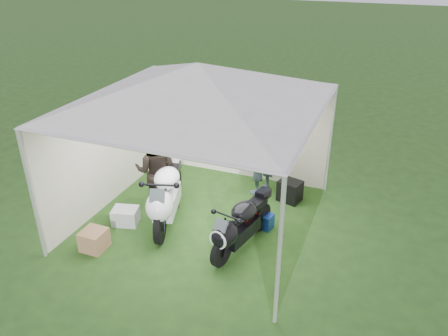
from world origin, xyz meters
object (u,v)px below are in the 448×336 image
at_px(crate_0, 126,216).
at_px(paddock_stand, 262,220).
at_px(person_blue_jacket, 262,150).
at_px(motorcycle_white, 166,194).
at_px(motorcycle_black, 239,225).
at_px(crate_1, 94,240).
at_px(equipment_box, 290,191).
at_px(person_dark_jacket, 156,170).
at_px(canopy_tent, 199,88).

bearing_deg(crate_0, paddock_stand, 18.84).
bearing_deg(person_blue_jacket, motorcycle_white, -14.67).
xyz_separation_m(paddock_stand, person_blue_jacket, (-0.43, 1.25, 0.83)).
relative_size(motorcycle_black, crate_1, 4.37).
bearing_deg(equipment_box, person_dark_jacket, -151.96).
relative_size(canopy_tent, motorcycle_white, 2.70).
bearing_deg(person_dark_jacket, paddock_stand, 166.89).
bearing_deg(crate_0, person_blue_jacket, 46.05).
bearing_deg(motorcycle_black, crate_1, -145.42).
bearing_deg(canopy_tent, paddock_stand, 6.58).
xyz_separation_m(person_blue_jacket, crate_1, (-2.07, -2.94, -0.79)).
relative_size(person_blue_jacket, equipment_box, 4.37).
bearing_deg(paddock_stand, motorcycle_black, -103.19).
bearing_deg(motorcycle_black, person_blue_jacket, 110.04).
height_order(motorcycle_black, person_dark_jacket, person_dark_jacket).
height_order(motorcycle_white, motorcycle_black, motorcycle_white).
height_order(motorcycle_white, crate_1, motorcycle_white).
bearing_deg(crate_1, motorcycle_black, 21.39).
relative_size(motorcycle_white, person_dark_jacket, 1.24).
distance_m(equipment_box, crate_0, 3.30).
relative_size(paddock_stand, crate_0, 0.82).
height_order(motorcycle_black, person_blue_jacket, person_blue_jacket).
bearing_deg(paddock_stand, canopy_tent, -173.42).
relative_size(canopy_tent, motorcycle_black, 3.24).
distance_m(person_dark_jacket, person_blue_jacket, 2.18).
bearing_deg(canopy_tent, person_blue_jacket, 61.99).
height_order(paddock_stand, crate_0, crate_0).
bearing_deg(equipment_box, canopy_tent, -138.22).
bearing_deg(paddock_stand, motorcycle_white, -164.33).
bearing_deg(equipment_box, paddock_stand, -102.11).
bearing_deg(motorcycle_white, crate_1, -139.71).
relative_size(motorcycle_white, crate_1, 5.23).
bearing_deg(crate_1, person_dark_jacket, 76.07).
bearing_deg(person_dark_jacket, person_blue_jacket, -157.43).
relative_size(canopy_tent, crate_0, 12.06).
height_order(crate_0, crate_1, crate_1).
bearing_deg(motorcycle_black, person_dark_jacket, 174.58).
xyz_separation_m(motorcycle_black, crate_1, (-2.31, -0.91, -0.31)).
relative_size(person_dark_jacket, equipment_box, 3.81).
xyz_separation_m(motorcycle_black, equipment_box, (0.42, 1.90, -0.26)).
height_order(motorcycle_white, person_blue_jacket, person_blue_jacket).
xyz_separation_m(canopy_tent, equipment_box, (1.40, 1.25, -2.35)).
xyz_separation_m(person_blue_jacket, equipment_box, (0.67, -0.13, -0.75)).
xyz_separation_m(person_blue_jacket, crate_0, (-2.00, -2.07, -0.81)).
bearing_deg(person_blue_jacket, crate_1, -12.94).
bearing_deg(motorcycle_black, motorcycle_white, -177.80).
relative_size(motorcycle_white, motorcycle_black, 1.20).
height_order(canopy_tent, equipment_box, canopy_tent).
height_order(canopy_tent, person_blue_jacket, canopy_tent).
distance_m(motorcycle_white, crate_1, 1.49).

